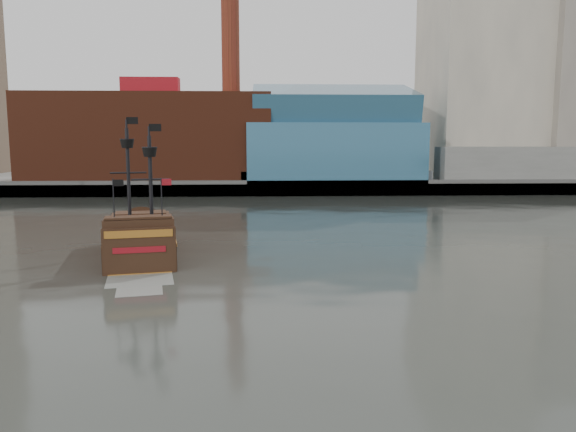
{
  "coord_description": "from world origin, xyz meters",
  "views": [
    {
      "loc": [
        -2.5,
        -29.52,
        9.36
      ],
      "look_at": [
        -0.71,
        9.32,
        4.0
      ],
      "focal_mm": 35.0,
      "sensor_mm": 36.0,
      "label": 1
    }
  ],
  "objects": [
    {
      "name": "skyline",
      "position": [
        5.21,
        84.56,
        24.55
      ],
      "size": [
        149.0,
        45.0,
        62.0
      ],
      "color": "brown",
      "rests_on": "promenade_far"
    },
    {
      "name": "seawall",
      "position": [
        0.0,
        62.5,
        1.3
      ],
      "size": [
        220.0,
        1.0,
        2.6
      ],
      "primitive_type": "cube",
      "color": "#4C4C49",
      "rests_on": "ground"
    },
    {
      "name": "ground",
      "position": [
        0.0,
        0.0,
        0.0
      ],
      "size": [
        400.0,
        400.0,
        0.0
      ],
      "primitive_type": "plane",
      "color": "#272925",
      "rests_on": "ground"
    },
    {
      "name": "pirate_ship",
      "position": [
        -12.23,
        15.02,
        1.08
      ],
      "size": [
        7.75,
        16.53,
        11.91
      ],
      "rotation": [
        0.0,
        0.0,
        0.2
      ],
      "color": "black",
      "rests_on": "ground"
    },
    {
      "name": "promenade_far",
      "position": [
        0.0,
        92.0,
        1.0
      ],
      "size": [
        220.0,
        60.0,
        2.0
      ],
      "primitive_type": "cube",
      "color": "slate",
      "rests_on": "ground"
    }
  ]
}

